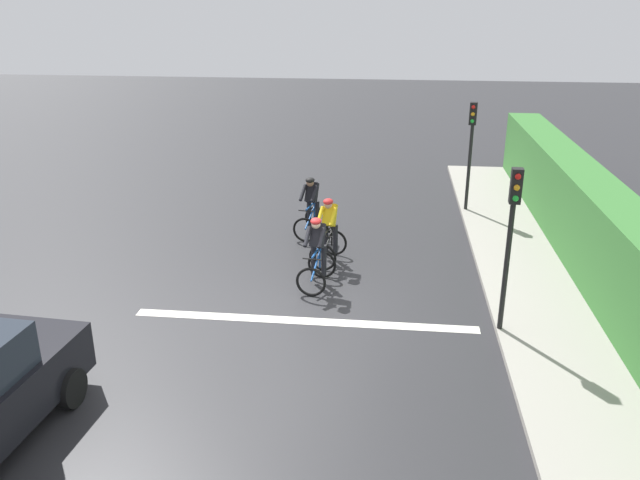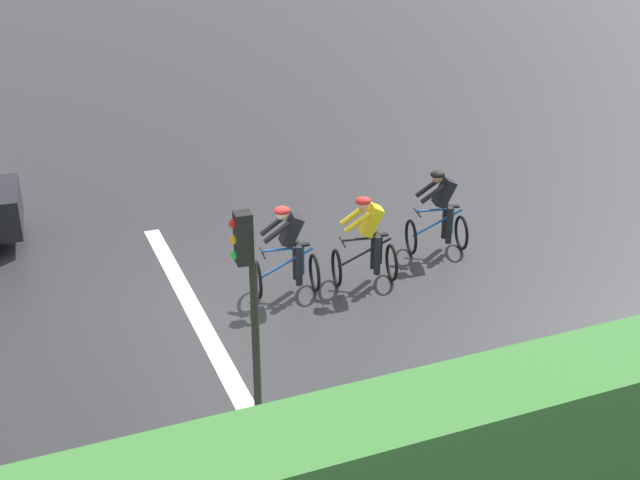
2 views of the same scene
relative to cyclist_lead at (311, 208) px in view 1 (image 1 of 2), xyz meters
name	(u,v)px [view 1 (image 1 of 2)]	position (x,y,z in m)	size (l,w,h in m)	color
ground_plane	(307,311)	(0.48, -4.55, -0.80)	(80.00, 80.00, 0.00)	#28282B
sidewalk_kerb	(542,281)	(5.67, -2.55, -0.74)	(2.80, 20.70, 0.12)	#9E998E
stone_wall_low	(585,272)	(6.57, -2.55, -0.48)	(0.44, 20.70, 0.63)	gray
hedge_wall	(604,241)	(6.87, -2.55, 0.28)	(1.10, 20.70, 2.16)	#387533
road_marking_stop_line	(304,321)	(0.48, -4.99, -0.79)	(7.00, 0.30, 0.01)	silver
cyclist_lead	(311,208)	(0.00, 0.00, 0.00)	(0.87, 1.19, 1.66)	black
cyclist_second	(329,232)	(0.67, -1.84, 0.00)	(0.86, 1.18, 1.66)	black
cyclist_mid	(317,253)	(0.54, -3.28, 0.00)	(0.81, 1.16, 1.66)	black
traffic_light_near_crossing	(511,227)	(4.32, -5.13, 1.43)	(0.21, 0.31, 3.34)	black
traffic_light_far_junction	(471,141)	(4.40, 2.40, 1.43)	(0.24, 0.31, 3.34)	black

